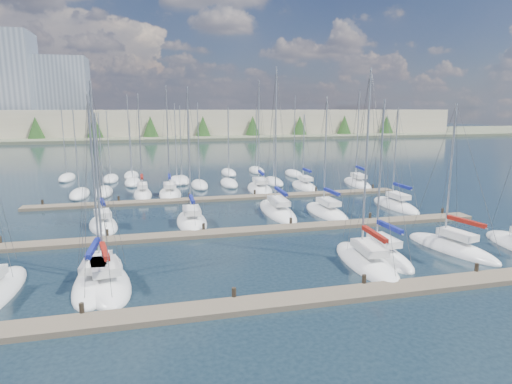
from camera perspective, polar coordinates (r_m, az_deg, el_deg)
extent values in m
plane|color=#1A2934|center=(80.26, -7.87, 3.36)|extent=(400.00, 400.00, 0.00)
cube|color=#6B5E4C|center=(24.98, 6.78, -13.97)|extent=(44.00, 1.80, 0.35)
cylinder|color=#2D261C|center=(24.67, -22.18, -14.72)|extent=(0.26, 0.26, 1.10)
cylinder|color=#2D261C|center=(24.71, -2.95, -13.81)|extent=(0.26, 0.26, 1.10)
cylinder|color=#2D261C|center=(27.22, 14.19, -11.72)|extent=(0.26, 0.26, 1.10)
cylinder|color=#2D261C|center=(31.61, 27.30, -9.40)|extent=(0.26, 0.26, 1.10)
cube|color=#6B5E4C|center=(37.57, -0.73, -5.20)|extent=(44.00, 1.80, 0.35)
cylinder|color=#2D261C|center=(39.33, -30.94, -5.85)|extent=(0.26, 0.26, 1.10)
cylinder|color=#2D261C|center=(37.70, -19.21, -5.54)|extent=(0.26, 0.26, 1.10)
cylinder|color=#2D261C|center=(37.73, -6.99, -4.97)|extent=(0.26, 0.26, 1.10)
cylinder|color=#2D261C|center=(39.41, 4.66, -4.22)|extent=(0.26, 0.26, 1.10)
cylinder|color=#2D261C|center=(42.56, 14.95, -3.41)|extent=(0.26, 0.26, 1.10)
cylinder|color=#2D261C|center=(46.88, 23.58, -2.65)|extent=(0.26, 0.26, 1.10)
cube|color=#6B5E4C|center=(50.90, -4.30, -0.87)|extent=(44.00, 1.80, 0.35)
cylinder|color=#2D261C|center=(52.46, -26.57, -1.51)|extent=(0.26, 0.26, 1.10)
cylinder|color=#2D261C|center=(51.24, -17.83, -1.13)|extent=(0.26, 0.26, 1.10)
cylinder|color=#2D261C|center=(51.26, -8.88, -0.72)|extent=(0.26, 0.26, 1.10)
cylinder|color=#2D261C|center=(52.52, -0.16, -0.30)|extent=(0.26, 0.26, 1.10)
cylinder|color=#2D261C|center=(54.92, 7.98, 0.10)|extent=(0.26, 0.26, 1.10)
cylinder|color=#2D261C|center=(58.33, 15.30, 0.45)|extent=(0.26, 0.26, 1.10)
ellipsoid|color=white|center=(44.71, 9.35, -2.81)|extent=(3.05, 8.42, 1.60)
cube|color=black|center=(44.71, 9.35, -2.81)|extent=(1.57, 4.05, 0.12)
cube|color=silver|center=(44.06, 9.63, -1.29)|extent=(1.61, 2.97, 0.50)
cylinder|color=#9EA0A5|center=(44.23, 9.24, 5.52)|extent=(0.14, 0.14, 10.79)
cylinder|color=#9EA0A5|center=(43.26, 10.06, -0.12)|extent=(0.24, 3.50, 0.10)
cube|color=navy|center=(43.24, 10.07, 0.04)|extent=(0.43, 3.22, 0.30)
ellipsoid|color=white|center=(54.48, -11.38, -0.37)|extent=(2.94, 7.61, 1.60)
cube|color=silver|center=(53.87, -11.43, 0.91)|extent=(1.58, 2.68, 0.50)
cylinder|color=#9EA0A5|center=(54.14, -11.69, 7.25)|extent=(0.14, 0.14, 12.32)
cylinder|color=#9EA0A5|center=(53.11, -11.46, 1.91)|extent=(0.19, 3.17, 0.10)
cube|color=navy|center=(53.09, -11.46, 2.04)|extent=(0.38, 2.92, 0.30)
ellipsoid|color=white|center=(62.56, 13.33, 1.02)|extent=(3.56, 8.96, 1.60)
cube|color=silver|center=(61.95, 13.52, 2.13)|extent=(1.75, 3.20, 0.50)
cylinder|color=#9EA0A5|center=(62.39, 13.41, 7.68)|extent=(0.14, 0.14, 12.35)
cylinder|color=#9EA0A5|center=(61.15, 13.79, 3.00)|extent=(0.53, 3.65, 0.10)
cube|color=navy|center=(61.14, 13.80, 3.11)|extent=(0.70, 3.38, 0.30)
ellipsoid|color=white|center=(49.59, 18.08, -1.84)|extent=(2.63, 8.18, 1.60)
cube|color=silver|center=(48.99, 18.43, -0.46)|extent=(1.42, 2.87, 0.50)
cylinder|color=#9EA0A5|center=(49.21, 18.09, 5.00)|extent=(0.14, 0.14, 9.64)
cylinder|color=#9EA0A5|center=(48.27, 18.92, 0.61)|extent=(0.14, 3.42, 0.10)
cube|color=navy|center=(48.25, 18.93, 0.75)|extent=(0.34, 3.15, 0.30)
ellipsoid|color=white|center=(41.71, -19.69, -4.35)|extent=(3.62, 6.70, 1.60)
cube|color=black|center=(41.71, -19.69, -4.35)|extent=(1.83, 3.23, 0.12)
cube|color=silver|center=(41.09, -19.77, -2.71)|extent=(1.74, 2.44, 0.50)
cylinder|color=#9EA0A5|center=(41.14, -20.28, 3.44)|extent=(0.14, 0.14, 9.20)
cylinder|color=#9EA0A5|center=(40.37, -19.79, -1.42)|extent=(0.62, 2.63, 0.10)
cube|color=navy|center=(40.34, -19.80, -1.25)|extent=(0.78, 2.46, 0.30)
ellipsoid|color=white|center=(29.34, -20.20, -10.90)|extent=(3.22, 9.06, 1.60)
cube|color=black|center=(29.34, -20.20, -10.90)|extent=(1.66, 4.35, 0.12)
cube|color=silver|center=(28.47, -20.52, -8.80)|extent=(1.68, 3.20, 0.50)
cylinder|color=#9EA0A5|center=(28.37, -20.82, 1.49)|extent=(0.14, 0.14, 10.44)
cylinder|color=#9EA0A5|center=(27.48, -20.91, -7.24)|extent=(0.29, 3.75, 0.10)
cube|color=navy|center=(27.44, -20.93, -7.00)|extent=(0.48, 3.46, 0.30)
ellipsoid|color=white|center=(31.21, 14.39, -9.21)|extent=(3.19, 8.78, 1.60)
cube|color=maroon|center=(31.21, 14.39, -9.21)|extent=(1.64, 4.22, 0.12)
cube|color=silver|center=(30.42, 14.85, -7.18)|extent=(1.65, 3.10, 0.50)
cylinder|color=#9EA0A5|center=(30.16, 14.49, 4.10)|extent=(0.14, 0.14, 12.21)
cylinder|color=#9EA0A5|center=(29.52, 15.52, -5.64)|extent=(0.31, 3.63, 0.10)
cube|color=maroon|center=(29.49, 15.53, -5.42)|extent=(0.49, 3.35, 0.30)
ellipsoid|color=white|center=(36.36, 24.57, -6.96)|extent=(4.02, 8.45, 1.60)
cube|color=black|center=(36.36, 24.57, -6.96)|extent=(2.02, 4.08, 0.12)
cube|color=silver|center=(35.76, 25.24, -5.14)|extent=(1.85, 3.06, 0.50)
cylinder|color=#9EA0A5|center=(35.47, 24.54, 2.62)|extent=(0.14, 0.14, 9.96)
cylinder|color=#9EA0A5|center=(35.12, 26.21, -3.73)|extent=(0.85, 3.36, 0.10)
cube|color=maroon|center=(35.09, 26.23, -3.54)|extent=(0.99, 3.14, 0.30)
ellipsoid|color=white|center=(55.05, -14.86, -0.41)|extent=(2.41, 7.28, 1.60)
cube|color=black|center=(55.05, -14.86, -0.41)|extent=(1.24, 3.50, 0.12)
cube|color=silver|center=(54.46, -14.92, 0.86)|extent=(1.28, 2.56, 0.50)
cylinder|color=#9EA0A5|center=(54.73, -15.22, 6.62)|extent=(0.14, 0.14, 11.35)
cylinder|color=#9EA0A5|center=(53.72, -14.97, 1.85)|extent=(0.20, 3.03, 0.10)
cube|color=maroon|center=(53.70, -14.97, 1.98)|extent=(0.39, 2.79, 0.30)
ellipsoid|color=white|center=(56.73, 0.49, 0.30)|extent=(3.68, 9.15, 1.60)
cube|color=maroon|center=(56.73, 0.49, 0.30)|extent=(1.89, 4.40, 0.12)
cube|color=silver|center=(56.07, 0.57, 1.52)|extent=(1.88, 3.25, 0.50)
cylinder|color=#9EA0A5|center=(56.51, 0.38, 8.04)|extent=(0.14, 0.14, 13.13)
cylinder|color=#9EA0A5|center=(55.20, 0.70, 2.48)|extent=(0.40, 3.75, 0.10)
cube|color=navy|center=(55.19, 0.70, 2.60)|extent=(0.57, 3.47, 0.30)
ellipsoid|color=white|center=(33.02, 16.22, -8.17)|extent=(2.75, 7.58, 1.60)
cube|color=silver|center=(32.32, 16.70, -6.19)|extent=(1.44, 2.67, 0.50)
cylinder|color=#9EA0A5|center=(32.07, 16.24, 2.63)|extent=(0.14, 0.14, 10.23)
cylinder|color=#9EA0A5|center=(31.56, 17.40, -4.66)|extent=(0.25, 3.14, 0.10)
cube|color=navy|center=(31.53, 17.41, -4.45)|extent=(0.43, 2.90, 0.30)
ellipsoid|color=white|center=(41.04, -8.57, -4.05)|extent=(2.83, 7.95, 1.60)
cube|color=maroon|center=(41.04, -8.57, -4.05)|extent=(1.47, 3.82, 0.12)
cube|color=silver|center=(40.34, -8.57, -2.41)|extent=(1.54, 2.79, 0.50)
cylinder|color=#9EA0A5|center=(40.45, -8.93, 5.54)|extent=(0.14, 0.14, 11.53)
cylinder|color=#9EA0A5|center=(39.49, -8.54, -1.14)|extent=(0.12, 3.33, 0.10)
cube|color=navy|center=(39.47, -8.54, -0.97)|extent=(0.32, 3.07, 0.30)
ellipsoid|color=white|center=(44.67, 2.84, -2.69)|extent=(3.10, 10.52, 1.60)
cube|color=silver|center=(43.89, 3.04, -1.20)|extent=(1.65, 3.69, 0.50)
cylinder|color=#9EA0A5|center=(44.27, 2.66, 7.53)|extent=(0.14, 0.14, 13.68)
cylinder|color=#9EA0A5|center=(42.89, 3.35, -0.06)|extent=(0.21, 4.39, 0.10)
cube|color=navy|center=(42.86, 3.35, 0.10)|extent=(0.40, 4.04, 0.30)
ellipsoid|color=white|center=(28.45, -19.42, -11.55)|extent=(4.33, 8.16, 1.60)
cube|color=silver|center=(27.63, -19.51, -9.35)|extent=(2.08, 2.97, 0.50)
cylinder|color=#9EA0A5|center=(27.30, -20.45, 1.92)|extent=(0.14, 0.14, 11.15)
cylinder|color=#9EA0A5|center=(26.70, -19.53, -7.67)|extent=(0.72, 3.21, 0.10)
cube|color=maroon|center=(26.66, -19.55, -7.43)|extent=(0.87, 3.00, 0.30)
ellipsoid|color=white|center=(58.94, 6.45, 0.64)|extent=(2.55, 7.18, 1.60)
cube|color=silver|center=(58.39, 6.60, 1.83)|extent=(1.40, 2.52, 0.50)
cylinder|color=#9EA0A5|center=(58.74, 6.37, 5.99)|extent=(0.14, 0.14, 8.82)
cylinder|color=#9EA0A5|center=(57.70, 6.83, 2.77)|extent=(0.11, 3.01, 0.10)
cube|color=navy|center=(57.68, 6.83, 2.89)|extent=(0.31, 2.77, 0.30)
cylinder|color=#9EA0A5|center=(70.29, -24.29, 6.73)|extent=(0.12, 0.12, 11.20)
ellipsoid|color=white|center=(70.94, -23.89, 1.70)|extent=(2.20, 6.40, 1.40)
cylinder|color=#9EA0A5|center=(62.89, -10.01, 6.64)|extent=(0.12, 0.12, 10.14)
ellipsoid|color=white|center=(63.58, -9.83, 1.50)|extent=(2.20, 6.40, 1.40)
cylinder|color=#9EA0A5|center=(62.63, -10.68, 6.76)|extent=(0.12, 0.12, 10.49)
ellipsoid|color=white|center=(63.33, -10.49, 1.44)|extent=(2.20, 6.40, 1.40)
cylinder|color=#9EA0A5|center=(71.91, 0.07, 7.33)|extent=(0.12, 0.12, 10.06)
ellipsoid|color=white|center=(72.51, 0.07, 2.84)|extent=(2.20, 6.40, 1.40)
cylinder|color=#9EA0A5|center=(66.93, -19.09, 6.15)|extent=(0.12, 0.12, 9.39)
ellipsoid|color=white|center=(67.55, -18.81, 1.63)|extent=(2.20, 6.40, 1.40)
cylinder|color=#9EA0A5|center=(56.22, -22.88, 5.28)|extent=(0.12, 0.12, 9.85)
ellipsoid|color=white|center=(56.98, -22.46, -0.30)|extent=(2.20, 6.40, 1.40)
cylinder|color=#9EA0A5|center=(56.52, -20.01, 5.23)|extent=(0.12, 0.12, 9.30)
ellipsoid|color=white|center=(57.24, -19.66, -0.05)|extent=(2.20, 6.40, 1.40)
cylinder|color=#9EA0A5|center=(68.33, 5.15, 7.76)|extent=(0.12, 0.12, 11.68)
ellipsoid|color=white|center=(69.01, 5.06, 2.37)|extent=(2.20, 6.40, 1.40)
cylinder|color=#9EA0A5|center=(59.57, -3.68, 6.37)|extent=(0.12, 0.12, 9.76)
ellipsoid|color=white|center=(60.28, -3.61, 1.12)|extent=(2.20, 6.40, 1.40)
cylinder|color=#9EA0A5|center=(69.21, -16.58, 7.50)|extent=(0.12, 0.12, 11.95)
ellipsoid|color=white|center=(69.89, -16.28, 2.08)|extent=(2.20, 6.40, 1.40)
cylinder|color=#9EA0A5|center=(60.85, 2.39, 5.87)|extent=(0.12, 0.12, 8.46)
ellipsoid|color=white|center=(61.49, 2.36, 1.33)|extent=(2.20, 6.40, 1.40)
cylinder|color=#9EA0A5|center=(62.92, -16.35, 5.44)|extent=(0.12, 0.12, 8.12)
ellipsoid|color=white|center=(63.52, -16.11, 1.22)|extent=(2.20, 6.40, 1.40)
cylinder|color=#9EA0A5|center=(69.45, -3.73, 7.14)|extent=(0.12, 0.12, 10.00)
ellipsoid|color=white|center=(70.07, -3.67, 2.53)|extent=(2.20, 6.40, 1.40)
cylinder|color=#9EA0A5|center=(58.60, -7.69, 6.59)|extent=(0.12, 0.12, 10.54)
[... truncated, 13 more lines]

